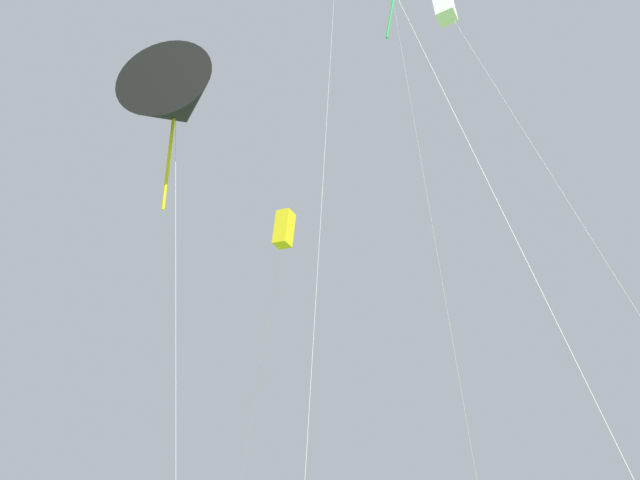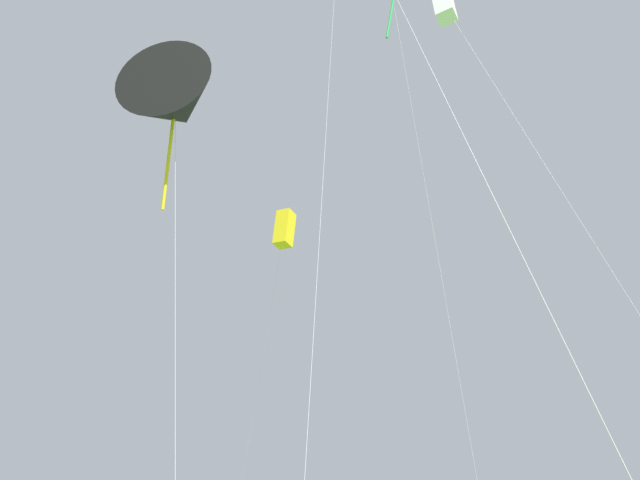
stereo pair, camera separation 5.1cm
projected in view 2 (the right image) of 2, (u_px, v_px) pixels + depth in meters
kite_flying_1 at (284, 229)px, 34.30m from camera, size 7.73×7.18×18.17m
kite_flying_2 at (175, 101)px, 20.89m from camera, size 3.97×3.07×16.12m
kite_flying_5 at (444, 5)px, 26.66m from camera, size 7.58×0.93×22.51m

